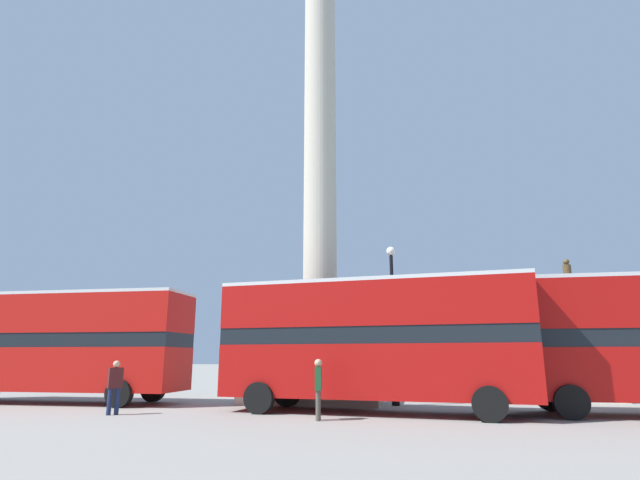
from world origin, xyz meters
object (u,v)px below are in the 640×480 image
Objects in this scene: pedestrian_near_lamp at (115,384)px; pedestrian_by_plinth at (318,385)px; bus_a at (373,339)px; street_lamp at (393,322)px; equestrian_statue at (578,359)px; monument_column at (320,243)px; bus_b at (54,342)px.

pedestrian_by_plinth reaches higher than pedestrian_near_lamp.
street_lamp is at bearing 85.79° from bus_a.
pedestrian_by_plinth is (-9.60, -9.63, -0.75)m from equestrian_statue.
pedestrian_by_plinth is at bearing -78.18° from monument_column.
equestrian_statue is 13.62m from pedestrian_by_plinth.
bus_a is 2.94m from pedestrian_by_plinth.
pedestrian_near_lamp is at bearing -149.51° from street_lamp.
monument_column is at bearing 127.58° from bus_a.
bus_b is at bearing -179.09° from bus_a.
equestrian_statue is 1.01× the size of street_lamp.
monument_column is 11.82m from bus_b.
equestrian_statue reaches higher than bus_b.
pedestrian_near_lamp is (-8.12, -2.17, -1.45)m from bus_a.
equestrian_statue reaches higher than pedestrian_by_plinth.
bus_a is at bearing -118.03° from equestrian_statue.
pedestrian_by_plinth is (6.70, 0.01, 0.04)m from pedestrian_near_lamp.
bus_b reaches higher than pedestrian_near_lamp.
bus_a is 5.96× the size of pedestrian_by_plinth.
monument_column is 5.17m from street_lamp.
bus_b is at bearing -172.07° from street_lamp.
street_lamp is (3.27, -1.51, -3.71)m from monument_column.
monument_column is 8.89m from pedestrian_by_plinth.
equestrian_statue reaches higher than street_lamp.
bus_a is at bearing 137.15° from pedestrian_by_plinth.
street_lamp is at bearing 5.59° from bus_b.
bus_b reaches higher than pedestrian_by_plinth.
equestrian_statue is (10.98, 3.08, -5.10)m from monument_column.
pedestrian_near_lamp is (5.09, -3.15, -1.47)m from bus_b.
bus_a is at bearing -57.59° from monument_column.
monument_column is 10.30m from pedestrian_near_lamp.
street_lamp is 10.21m from pedestrian_near_lamp.
monument_column is at bearing -144.77° from equestrian_statue.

